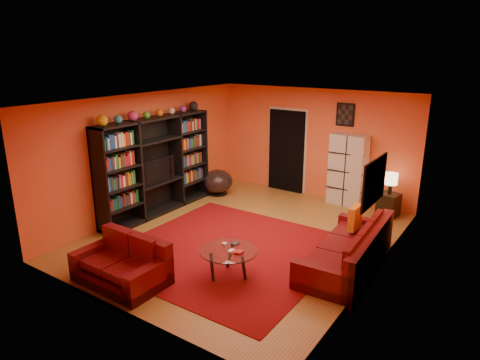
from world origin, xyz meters
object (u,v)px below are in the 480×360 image
Objects in this scene: side_table at (388,205)px; table_lamp at (391,179)px; bowl_chair at (217,181)px; loveseat at (125,263)px; sofa at (352,251)px; entertainment_unit at (156,166)px; tv at (155,170)px; storage_cabinet at (348,170)px; coffee_table at (229,253)px.

table_lamp reaches higher than side_table.
loveseat is at bearing -72.15° from bowl_chair.
entertainment_unit is at bearing 176.50° from sofa.
tv is 1.94m from bowl_chair.
side_table is 1.10× the size of table_lamp.
tv is 2.92m from loveseat.
tv is 0.57× the size of storage_cabinet.
side_table is at bearing 90.30° from sofa.
tv is at bearing -98.91° from bowl_chair.
sofa is 5.27× the size of table_lamp.
side_table is at bearing 31.63° from entertainment_unit.
entertainment_unit reaches higher than side_table.
bowl_chair is at bearing 129.55° from coffee_table.
tv reaches higher than coffee_table.
table_lamp is (2.60, 5.04, 0.53)m from loveseat.
storage_cabinet is 1.19m from side_table.
tv reaches higher than loveseat.
entertainment_unit is at bearing -148.37° from table_lamp.
side_table is (1.02, -0.18, -0.57)m from storage_cabinet.
bowl_chair is (-2.60, 3.15, -0.09)m from coffee_table.
loveseat is 1.88× the size of bowl_chair.
tv is 1.86× the size of side_table.
coffee_table is at bearing -108.14° from table_lamp.
storage_cabinet is 3.14m from bowl_chair.
table_lamp is (-0.15, 2.66, 0.54)m from sofa.
entertainment_unit is at bearing 35.15° from loveseat.
coffee_table is 4.27m from side_table.
entertainment_unit reaches higher than coffee_table.
sofa is 2.72m from table_lamp.
sofa is at bearing -0.49° from entertainment_unit.
tv is 1.02× the size of coffee_table.
side_table is at bearing -5.09° from storage_cabinet.
entertainment_unit is at bearing 28.88° from tv.
tv is (0.05, -0.09, -0.06)m from entertainment_unit.
tv is at bearing -133.18° from storage_cabinet.
side_table reaches higher than coffee_table.
storage_cabinet is (-1.18, 2.84, 0.54)m from sofa.
entertainment_unit is 1.83× the size of storage_cabinet.
entertainment_unit is at bearing 153.98° from coffee_table.
storage_cabinet reaches higher than bowl_chair.
table_lamp reaches higher than loveseat.
tv is 0.65× the size of loveseat.
table_lamp is at bearing -26.62° from loveseat.
loveseat is at bearing -142.11° from sofa.
loveseat is at bearing -145.26° from tv.
loveseat reaches higher than bowl_chair.
table_lamp is at bearing 31.63° from entertainment_unit.
tv reaches higher than bowl_chair.
side_table is (3.93, 0.91, -0.08)m from bowl_chair.
table_lamp is (4.26, 2.62, -0.23)m from entertainment_unit.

